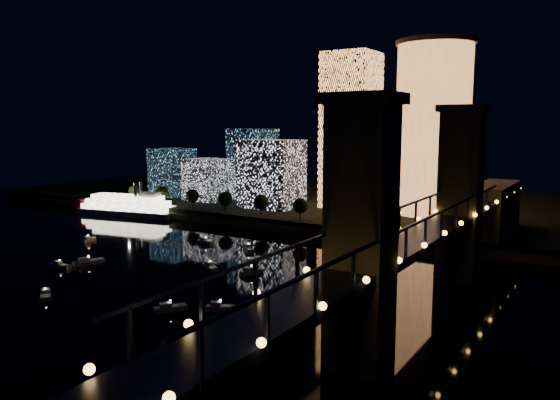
{
  "coord_description": "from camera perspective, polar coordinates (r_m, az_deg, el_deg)",
  "views": [
    {
      "loc": [
        103.98,
        -109.14,
        44.52
      ],
      "look_at": [
        0.59,
        55.0,
        17.6
      ],
      "focal_mm": 35.0,
      "sensor_mm": 36.0,
      "label": 1
    }
  ],
  "objects": [
    {
      "name": "tower_rectangular",
      "position": [
        264.46,
        7.4,
        7.19
      ],
      "size": [
        22.96,
        22.96,
        73.05
      ],
      "primitive_type": "cube",
      "color": "#FB9950",
      "rests_on": "far_bank"
    },
    {
      "name": "midrise_blocks",
      "position": [
        286.32,
        -4.66,
        3.05
      ],
      "size": [
        93.36,
        47.2,
        37.28
      ],
      "color": "white",
      "rests_on": "far_bank"
    },
    {
      "name": "riverboat",
      "position": [
        281.84,
        -16.03,
        -0.6
      ],
      "size": [
        57.9,
        21.71,
        17.11
      ],
      "color": "silver",
      "rests_on": "ground"
    },
    {
      "name": "street_lamps",
      "position": [
        248.12,
        -1.96,
        -0.33
      ],
      "size": [
        132.7,
        0.7,
        5.65
      ],
      "color": "black",
      "rests_on": "far_bank"
    },
    {
      "name": "tower_cylindrical",
      "position": [
        251.25,
        15.66,
        7.25
      ],
      "size": [
        34.0,
        34.0,
        75.64
      ],
      "color": "#FB9950",
      "rests_on": "far_bank"
    },
    {
      "name": "ground",
      "position": [
        157.18,
        -11.06,
        -8.7
      ],
      "size": [
        520.0,
        520.0,
        0.0
      ],
      "primitive_type": "plane",
      "color": "black",
      "rests_on": "ground"
    },
    {
      "name": "esplanade_trees",
      "position": [
        241.19,
        -2.12,
        -0.22
      ],
      "size": [
        165.4,
        6.97,
        8.99
      ],
      "color": "black",
      "rests_on": "far_bank"
    },
    {
      "name": "seawall",
      "position": [
        221.8,
        3.6,
        -3.3
      ],
      "size": [
        420.0,
        6.0,
        3.0
      ],
      "primitive_type": "cube",
      "color": "#6B5E4C",
      "rests_on": "ground"
    },
    {
      "name": "motorboats",
      "position": [
        167.49,
        -9.08,
        -7.33
      ],
      "size": [
        123.61,
        77.82,
        2.78
      ],
      "color": "silver",
      "rests_on": "ground"
    },
    {
      "name": "truss_bridge",
      "position": [
        122.71,
        12.86,
        -5.62
      ],
      "size": [
        13.0,
        266.0,
        50.0
      ],
      "color": "#171C4A",
      "rests_on": "ground"
    },
    {
      "name": "far_bank",
      "position": [
        291.57,
        10.97,
        -0.53
      ],
      "size": [
        420.0,
        160.0,
        5.0
      ],
      "primitive_type": "cube",
      "color": "black",
      "rests_on": "ground"
    }
  ]
}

